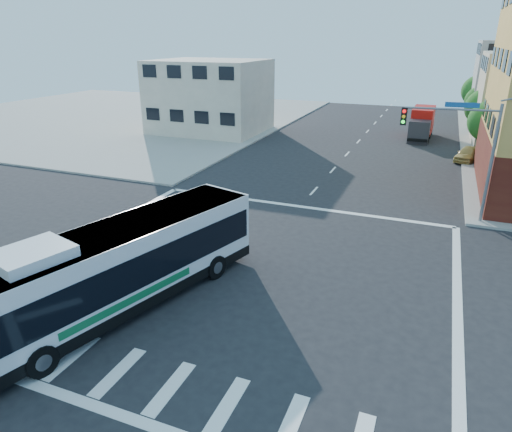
% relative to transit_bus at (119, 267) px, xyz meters
% --- Properties ---
extents(ground, '(120.00, 120.00, 0.00)m').
position_rel_transit_bus_xyz_m(ground, '(3.26, 4.70, -1.88)').
color(ground, black).
rests_on(ground, ground).
extents(sidewalk_nw, '(50.00, 50.00, 0.15)m').
position_rel_transit_bus_xyz_m(sidewalk_nw, '(-31.74, 39.70, -1.80)').
color(sidewalk_nw, gray).
rests_on(sidewalk_nw, ground).
extents(building_west, '(12.06, 10.06, 8.00)m').
position_rel_transit_bus_xyz_m(building_west, '(-13.76, 34.68, 2.13)').
color(building_west, beige).
rests_on(building_west, ground).
extents(signal_mast_ne, '(7.91, 1.13, 8.07)m').
position_rel_transit_bus_xyz_m(signal_mast_ne, '(12.34, 15.32, 3.10)').
color(signal_mast_ne, slate).
rests_on(signal_mast_ne, ground).
extents(street_tree_a, '(3.60, 3.60, 5.53)m').
position_rel_transit_bus_xyz_m(street_tree_a, '(15.17, 32.62, 1.71)').
color(street_tree_a, '#331D12').
rests_on(street_tree_a, ground).
extents(street_tree_b, '(3.80, 3.80, 5.79)m').
position_rel_transit_bus_xyz_m(street_tree_b, '(15.17, 40.62, 1.87)').
color(street_tree_b, '#331D12').
rests_on(street_tree_b, ground).
extents(street_tree_c, '(3.40, 3.40, 5.29)m').
position_rel_transit_bus_xyz_m(street_tree_c, '(15.17, 48.62, 1.58)').
color(street_tree_c, '#331D12').
rests_on(street_tree_c, ground).
extents(street_tree_d, '(4.00, 4.00, 6.03)m').
position_rel_transit_bus_xyz_m(street_tree_d, '(15.17, 56.62, 2.00)').
color(street_tree_d, '#331D12').
rests_on(street_tree_d, ground).
extents(transit_bus, '(6.30, 13.23, 3.84)m').
position_rel_transit_bus_xyz_m(transit_bus, '(0.00, 0.00, 0.00)').
color(transit_bus, black).
rests_on(transit_bus, ground).
extents(box_truck, '(2.31, 7.20, 3.22)m').
position_rel_transit_bus_xyz_m(box_truck, '(9.22, 39.87, -0.32)').
color(box_truck, '#2B2A30').
rests_on(box_truck, ground).
extents(parked_car, '(2.65, 4.20, 1.33)m').
position_rel_transit_bus_xyz_m(parked_car, '(13.74, 31.01, -1.21)').
color(parked_car, tan).
rests_on(parked_car, ground).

